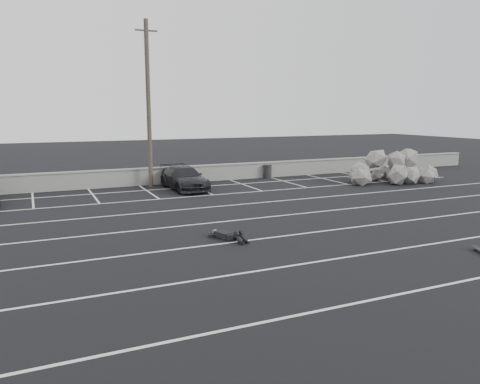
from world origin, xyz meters
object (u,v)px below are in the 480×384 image
person (223,232)px  riprap_pile (389,175)px  car_right (184,178)px  utility_pole (148,104)px  trash_bin (268,171)px

person → riprap_pile: bearing=9.6°
car_right → utility_pole: 4.84m
car_right → person: size_ratio=1.91×
utility_pole → person: size_ratio=4.05×
riprap_pile → person: 16.55m
riprap_pile → trash_bin: bearing=139.8°
car_right → riprap_pile: 12.96m
trash_bin → riprap_pile: size_ratio=0.14×
car_right → utility_pole: bearing=129.3°
trash_bin → person: 15.50m
person → trash_bin: bearing=37.8°
riprap_pile → person: (-14.57, -7.83, -0.30)m
utility_pole → car_right: bearing=-48.3°
car_right → person: bearing=-102.7°
trash_bin → riprap_pile: bearing=-40.2°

